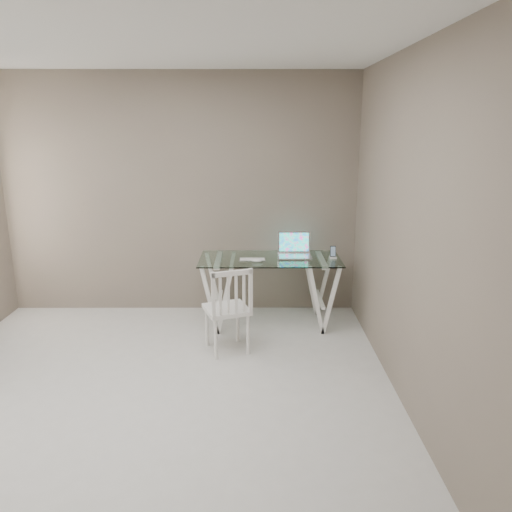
{
  "coord_description": "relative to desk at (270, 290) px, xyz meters",
  "views": [
    {
      "loc": [
        0.84,
        -3.38,
        2.13
      ],
      "look_at": [
        0.85,
        1.46,
        0.85
      ],
      "focal_mm": 35.0,
      "sensor_mm": 36.0,
      "label": 1
    }
  ],
  "objects": [
    {
      "name": "room",
      "position": [
        -1.06,
        -1.74,
        1.33
      ],
      "size": [
        4.5,
        4.52,
        2.71
      ],
      "color": "beige",
      "rests_on": "ground"
    },
    {
      "name": "desk",
      "position": [
        0.0,
        0.0,
        0.0
      ],
      "size": [
        1.5,
        0.7,
        0.75
      ],
      "color": "silver",
      "rests_on": "ground"
    },
    {
      "name": "chair",
      "position": [
        -0.41,
        -0.74,
        0.09
      ],
      "size": [
        0.5,
        0.5,
        0.86
      ],
      "rotation": [
        0.0,
        0.0,
        0.35
      ],
      "color": "white",
      "rests_on": "ground"
    },
    {
      "name": "laptop",
      "position": [
        0.27,
        0.11,
        0.42
      ],
      "size": [
        0.36,
        0.29,
        0.25
      ],
      "color": "silver",
      "rests_on": "desk"
    },
    {
      "name": "keyboard",
      "position": [
        -0.19,
        -0.06,
        0.37
      ],
      "size": [
        0.28,
        0.12,
        0.01
      ],
      "primitive_type": "cube",
      "color": "silver",
      "rests_on": "desk"
    },
    {
      "name": "mouse",
      "position": [
        -0.14,
        -0.15,
        0.38
      ],
      "size": [
        0.12,
        0.07,
        0.04
      ],
      "primitive_type": "ellipsoid",
      "color": "white",
      "rests_on": "desk"
    },
    {
      "name": "phone_dock",
      "position": [
        0.67,
        0.0,
        0.4
      ],
      "size": [
        0.07,
        0.07,
        0.13
      ],
      "color": "white",
      "rests_on": "desk"
    }
  ]
}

